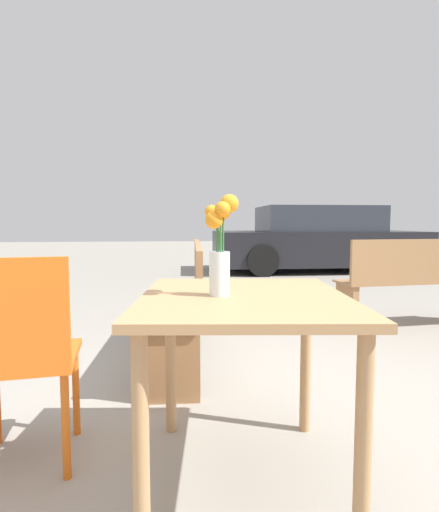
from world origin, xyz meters
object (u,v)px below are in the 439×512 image
Objects in this scene: table_front at (244,324)px; bench_near at (415,281)px; parked_car at (317,240)px; cafe_chair at (21,349)px; flower_vase at (220,248)px; bench_middle at (186,297)px.

table_front is 0.64× the size of bench_near.
parked_car reaches higher than table_front.
bench_near is at bearing 45.98° from table_front.
parked_car reaches higher than cafe_chair.
bench_near is at bearing 33.76° from cafe_chair.
table_front is 0.22× the size of parked_car.
flower_vase is 0.24× the size of bench_middle.
parked_car is at bearing 81.65° from bench_near.
parked_car is at bearing 61.15° from bench_middle.
bench_near is (2.08, 2.06, -0.46)m from flower_vase.
flower_vase is 0.09× the size of parked_car.
bench_middle is (-0.19, 1.43, -0.16)m from table_front.
cafe_chair is 1.45m from bench_middle.
cafe_chair is 0.56× the size of bench_middle.
cafe_chair is at bearing 170.13° from table_front.
table_front is at bearing -82.50° from bench_middle.
table_front is 0.60× the size of bench_middle.
bench_near reaches higher than table_front.
flower_vase is 0.43× the size of cafe_chair.
bench_near is (2.85, 1.91, -0.05)m from cafe_chair.
bench_near is 0.93× the size of bench_middle.
parked_car is (2.65, 6.58, 0.01)m from table_front.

